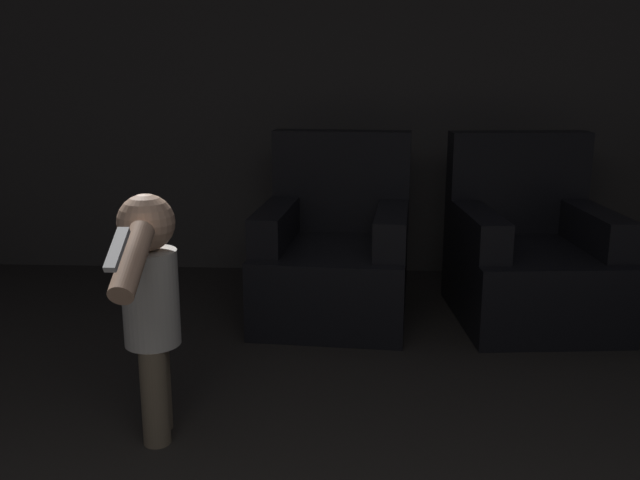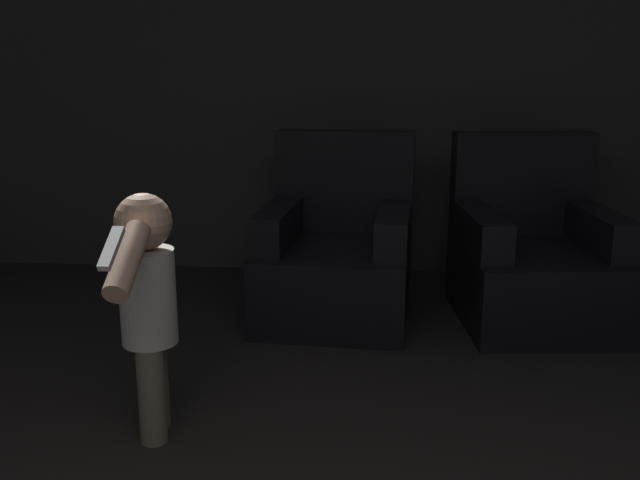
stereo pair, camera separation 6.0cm
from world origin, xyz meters
name	(u,v)px [view 2 (the right image)]	position (x,y,z in m)	size (l,w,h in m)	color
wall_back	(350,70)	(0.00, 4.50, 1.30)	(8.40, 0.05, 2.60)	#33302D
armchair_left	(337,256)	(-0.03, 3.64, 0.32)	(0.85, 0.94, 0.97)	black
armchair_right	(533,259)	(1.02, 3.64, 0.32)	(0.86, 0.95, 0.97)	black
person_toddler	(147,297)	(-0.63, 2.25, 0.54)	(0.20, 0.62, 0.91)	brown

